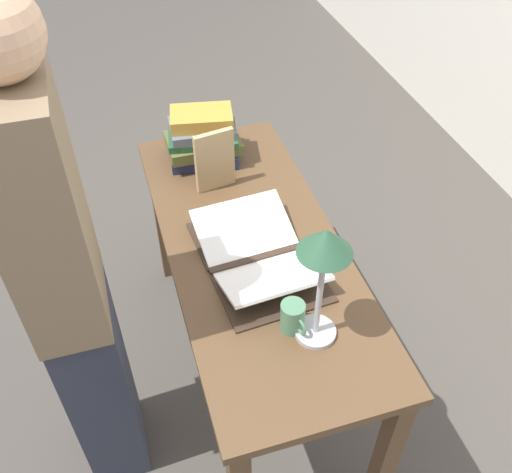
{
  "coord_description": "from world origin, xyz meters",
  "views": [
    {
      "loc": [
        1.37,
        -0.41,
        2.15
      ],
      "look_at": [
        0.05,
        -0.01,
        0.85
      ],
      "focal_mm": 40.0,
      "sensor_mm": 36.0,
      "label": 1
    }
  ],
  "objects_px": {
    "open_book": "(257,255)",
    "reading_lamp": "(324,256)",
    "book_standing_upright": "(215,161)",
    "person_reader": "(71,295)",
    "book_stack_tall": "(203,138)",
    "coffee_mug": "(293,317)"
  },
  "relations": [
    {
      "from": "reading_lamp",
      "to": "coffee_mug",
      "type": "xyz_separation_m",
      "value": [
        -0.04,
        -0.06,
        -0.28
      ]
    },
    {
      "from": "reading_lamp",
      "to": "person_reader",
      "type": "xyz_separation_m",
      "value": [
        -0.25,
        -0.67,
        -0.21
      ]
    },
    {
      "from": "book_standing_upright",
      "to": "reading_lamp",
      "type": "xyz_separation_m",
      "value": [
        0.77,
        0.11,
        0.21
      ]
    },
    {
      "from": "person_reader",
      "to": "open_book",
      "type": "bearing_deg",
      "value": -81.43
    },
    {
      "from": "open_book",
      "to": "person_reader",
      "type": "distance_m",
      "value": 0.61
    },
    {
      "from": "book_stack_tall",
      "to": "coffee_mug",
      "type": "relative_size",
      "value": 2.85
    },
    {
      "from": "reading_lamp",
      "to": "coffee_mug",
      "type": "bearing_deg",
      "value": -124.17
    },
    {
      "from": "book_stack_tall",
      "to": "coffee_mug",
      "type": "height_order",
      "value": "book_stack_tall"
    },
    {
      "from": "book_standing_upright",
      "to": "person_reader",
      "type": "distance_m",
      "value": 0.76
    },
    {
      "from": "book_stack_tall",
      "to": "reading_lamp",
      "type": "bearing_deg",
      "value": 6.71
    },
    {
      "from": "open_book",
      "to": "person_reader",
      "type": "height_order",
      "value": "person_reader"
    },
    {
      "from": "open_book",
      "to": "person_reader",
      "type": "bearing_deg",
      "value": -85.83
    },
    {
      "from": "book_standing_upright",
      "to": "person_reader",
      "type": "bearing_deg",
      "value": -56.92
    },
    {
      "from": "book_stack_tall",
      "to": "coffee_mug",
      "type": "distance_m",
      "value": 0.93
    },
    {
      "from": "book_stack_tall",
      "to": "coffee_mug",
      "type": "bearing_deg",
      "value": 3.39
    },
    {
      "from": "open_book",
      "to": "book_standing_upright",
      "type": "bearing_deg",
      "value": 179.96
    },
    {
      "from": "coffee_mug",
      "to": "book_standing_upright",
      "type": "bearing_deg",
      "value": -175.84
    },
    {
      "from": "open_book",
      "to": "reading_lamp",
      "type": "bearing_deg",
      "value": 8.72
    },
    {
      "from": "book_standing_upright",
      "to": "reading_lamp",
      "type": "distance_m",
      "value": 0.81
    },
    {
      "from": "coffee_mug",
      "to": "reading_lamp",
      "type": "bearing_deg",
      "value": 55.83
    },
    {
      "from": "book_stack_tall",
      "to": "book_standing_upright",
      "type": "bearing_deg",
      "value": 0.49
    },
    {
      "from": "person_reader",
      "to": "book_stack_tall",
      "type": "bearing_deg",
      "value": -37.86
    }
  ]
}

